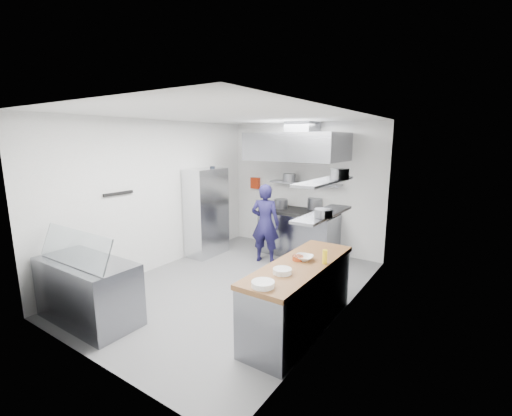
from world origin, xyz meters
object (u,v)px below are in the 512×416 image
Objects in this scene: gas_range at (298,234)px; chef at (265,223)px; display_case at (88,291)px; wire_rack at (207,212)px.

chef reaches higher than gas_range.
chef is 1.06× the size of display_case.
chef is 0.86× the size of wire_rack.
chef is 1.33m from wire_rack.
chef is at bearing -113.25° from gas_range.
gas_range is 1.01× the size of chef.
gas_range is 1.07× the size of display_case.
display_case is (-1.10, -4.10, -0.03)m from gas_range.
chef is 3.40m from display_case.
wire_rack is at bearing 100.04° from display_case.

